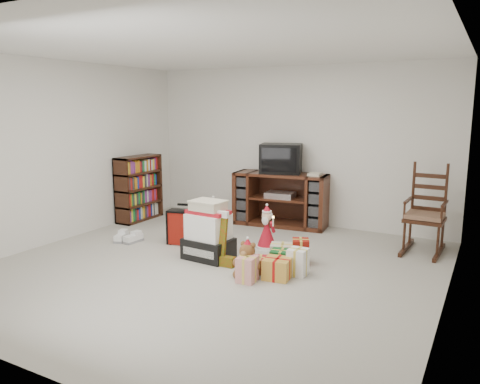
% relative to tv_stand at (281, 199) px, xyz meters
% --- Properties ---
extents(room, '(5.01, 5.01, 2.51)m').
position_rel_tv_stand_xyz_m(room, '(0.11, -2.21, 0.83)').
color(room, beige).
rests_on(room, ground).
extents(tv_stand, '(1.51, 0.68, 0.84)m').
position_rel_tv_stand_xyz_m(tv_stand, '(0.00, 0.00, 0.00)').
color(tv_stand, '#4A1F15').
rests_on(tv_stand, floor).
extents(bookshelf, '(0.29, 0.87, 1.07)m').
position_rel_tv_stand_xyz_m(bookshelf, '(-2.21, -0.79, 0.09)').
color(bookshelf, '#3D1E10').
rests_on(bookshelf, floor).
extents(rocking_chair, '(0.51, 0.81, 1.20)m').
position_rel_tv_stand_xyz_m(rocking_chair, '(2.20, -0.34, -0.01)').
color(rocking_chair, '#3D1E10').
rests_on(rocking_chair, floor).
extents(gift_pile, '(0.60, 0.46, 0.72)m').
position_rel_tv_stand_xyz_m(gift_pile, '(-0.11, -1.96, -0.10)').
color(gift_pile, black).
rests_on(gift_pile, floor).
extents(red_suitcase, '(0.40, 0.27, 0.56)m').
position_rel_tv_stand_xyz_m(red_suitcase, '(-0.76, -1.61, -0.18)').
color(red_suitcase, maroon).
rests_on(red_suitcase, floor).
extents(stocking, '(0.31, 0.14, 0.66)m').
position_rel_tv_stand_xyz_m(stocking, '(0.08, -2.07, -0.09)').
color(stocking, '#0E7E14').
rests_on(stocking, floor).
extents(teddy_bear, '(0.27, 0.23, 0.39)m').
position_rel_tv_stand_xyz_m(teddy_bear, '(0.61, -2.28, -0.25)').
color(teddy_bear, brown).
rests_on(teddy_bear, floor).
extents(santa_figurine, '(0.29, 0.27, 0.59)m').
position_rel_tv_stand_xyz_m(santa_figurine, '(0.34, -1.22, -0.19)').
color(santa_figurine, '#B11323').
rests_on(santa_figurine, floor).
extents(mrs_claus_figurine, '(0.31, 0.29, 0.63)m').
position_rel_tv_stand_xyz_m(mrs_claus_figurine, '(-0.46, -1.28, -0.18)').
color(mrs_claus_figurine, '#B11323').
rests_on(mrs_claus_figurine, floor).
extents(sneaker_pair, '(0.37, 0.32, 0.10)m').
position_rel_tv_stand_xyz_m(sneaker_pair, '(-1.51, -1.88, -0.37)').
color(sneaker_pair, white).
rests_on(sneaker_pair, floor).
extents(gift_cluster, '(0.72, 1.05, 0.25)m').
position_rel_tv_stand_xyz_m(gift_cluster, '(0.84, -1.95, -0.30)').
color(gift_cluster, '#B2141F').
rests_on(gift_cluster, floor).
extents(crt_television, '(0.72, 0.60, 0.46)m').
position_rel_tv_stand_xyz_m(crt_television, '(-0.01, 0.01, 0.65)').
color(crt_television, black).
rests_on(crt_television, tv_stand).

